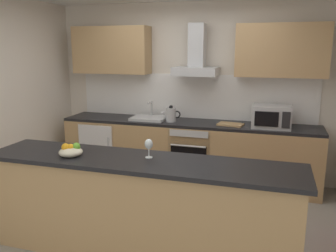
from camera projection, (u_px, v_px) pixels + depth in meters
name	position (u px, v px, depth m)	size (l,w,h in m)	color
ground	(156.00, 225.00, 3.99)	(5.21, 4.46, 0.02)	gray
wall_back	(194.00, 91.00, 5.38)	(5.21, 0.12, 2.60)	silver
backsplash_tile	(192.00, 96.00, 5.33)	(3.58, 0.02, 0.66)	white
counter_back	(187.00, 152.00, 5.21)	(3.71, 0.60, 0.90)	tan
counter_island	(140.00, 208.00, 3.31)	(2.94, 0.64, 0.95)	tan
upper_cabinets	(191.00, 50.00, 5.04)	(3.66, 0.32, 0.70)	tan
oven	(193.00, 152.00, 5.16)	(0.60, 0.62, 0.80)	slate
refrigerator	(104.00, 147.00, 5.57)	(0.58, 0.60, 0.85)	white
microwave	(272.00, 117.00, 4.70)	(0.50, 0.38, 0.30)	#B7BABC
sink	(149.00, 118.00, 5.26)	(0.50, 0.40, 0.26)	silver
kettle	(171.00, 114.00, 5.10)	(0.29, 0.15, 0.24)	#B7BABC
range_hood	(196.00, 59.00, 4.99)	(0.62, 0.45, 0.72)	#B7BABC
wine_glass	(149.00, 145.00, 3.23)	(0.08, 0.08, 0.18)	silver
fruit_bowl	(71.00, 151.00, 3.31)	(0.22, 0.22, 0.13)	beige
chopping_board	(231.00, 124.00, 4.89)	(0.34, 0.22, 0.02)	tan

